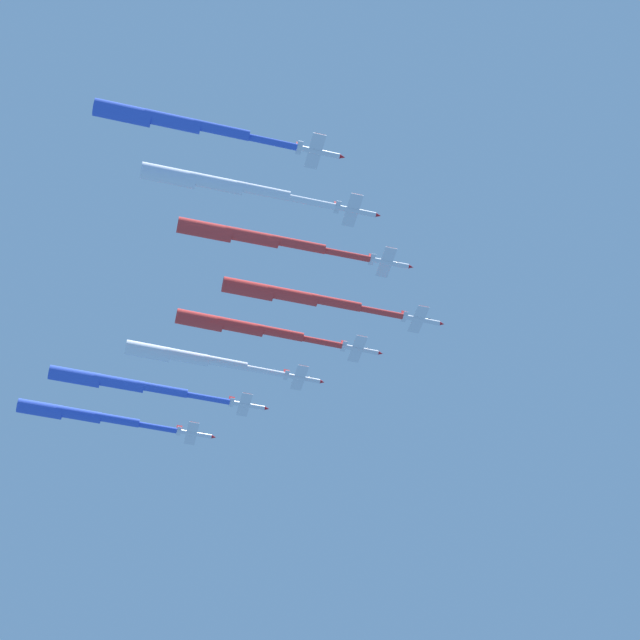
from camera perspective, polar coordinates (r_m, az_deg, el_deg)
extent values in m
cylinder|color=silver|center=(232.48, 5.67, 0.01)|extent=(2.82, 9.06, 1.17)
cone|color=red|center=(233.78, 6.84, -0.21)|extent=(1.34, 1.48, 1.11)
cylinder|color=black|center=(231.36, 4.55, 0.23)|extent=(0.98, 0.75, 0.88)
ellipsoid|color=black|center=(233.32, 6.12, 0.00)|extent=(1.14, 2.02, 0.73)
cube|color=silver|center=(232.32, 5.54, 0.03)|extent=(8.75, 4.21, 0.72)
cube|color=red|center=(234.87, 5.26, -0.62)|extent=(1.12, 2.39, 0.15)
cube|color=red|center=(229.90, 5.83, 0.71)|extent=(1.12, 2.39, 0.15)
cube|color=silver|center=(231.58, 4.78, 0.18)|extent=(3.35, 1.67, 0.32)
cube|color=red|center=(232.27, 4.77, 0.34)|extent=(0.51, 1.42, 1.90)
cylinder|color=red|center=(230.22, 3.29, 0.47)|extent=(3.59, 11.55, 1.49)
cylinder|color=red|center=(228.19, 0.90, 0.98)|extent=(4.33, 11.69, 2.24)
cylinder|color=red|center=(227.05, -1.57, 1.37)|extent=(5.06, 11.83, 2.99)
cylinder|color=red|center=(226.36, -4.06, 1.75)|extent=(5.80, 11.96, 3.73)
cylinder|color=silver|center=(237.85, 2.24, -1.65)|extent=(2.88, 9.05, 1.13)
cone|color=red|center=(238.92, 3.40, -1.88)|extent=(1.31, 1.49, 1.08)
cylinder|color=black|center=(236.94, 1.13, -1.44)|extent=(0.95, 0.76, 0.85)
ellipsoid|color=black|center=(238.60, 2.69, -1.66)|extent=(1.14, 2.02, 0.70)
cube|color=silver|center=(237.70, 2.11, -1.64)|extent=(8.77, 4.30, 0.39)
cube|color=red|center=(240.28, 1.86, -2.28)|extent=(1.14, 2.39, 0.12)
cube|color=red|center=(235.26, 2.36, -0.96)|extent=(1.14, 2.39, 0.12)
cube|color=silver|center=(237.12, 1.36, -1.48)|extent=(3.36, 1.71, 0.19)
cube|color=red|center=(237.81, 1.35, -1.33)|extent=(0.45, 1.41, 1.90)
cylinder|color=red|center=(236.08, -0.04, -1.22)|extent=(3.54, 10.86, 1.44)
cylinder|color=red|center=(234.55, -2.24, -0.73)|extent=(4.24, 11.00, 2.16)
cylinder|color=red|center=(233.86, -4.50, -0.37)|extent=(4.95, 11.14, 2.88)
cylinder|color=red|center=(233.56, -6.78, -0.01)|extent=(5.66, 11.28, 3.60)
cylinder|color=silver|center=(224.55, 3.87, 3.23)|extent=(2.72, 9.06, 1.15)
cone|color=red|center=(225.62, 5.11, 2.99)|extent=(1.30, 1.47, 1.09)
cylinder|color=black|center=(223.65, 2.70, 3.45)|extent=(0.95, 0.74, 0.86)
ellipsoid|color=black|center=(225.32, 4.35, 3.21)|extent=(1.11, 2.01, 0.71)
cube|color=silver|center=(224.41, 3.74, 3.24)|extent=(8.74, 4.14, 0.49)
cube|color=red|center=(226.77, 3.48, 2.52)|extent=(1.10, 2.39, 0.13)
cube|color=red|center=(222.19, 4.01, 4.01)|extent=(1.10, 2.39, 0.13)
cube|color=silver|center=(223.82, 2.94, 3.41)|extent=(3.35, 1.65, 0.23)
cube|color=red|center=(224.57, 2.93, 3.56)|extent=(0.44, 1.41, 1.90)
cylinder|color=red|center=(222.73, 1.35, 3.71)|extent=(3.52, 11.85, 1.46)
cylinder|color=red|center=(221.18, -1.21, 4.26)|extent=(4.24, 11.98, 2.19)
cylinder|color=red|center=(220.52, -3.84, 4.67)|extent=(4.95, 12.11, 2.91)
cylinder|color=red|center=(220.35, -6.49, 5.05)|extent=(5.67, 12.24, 3.64)
cylinder|color=silver|center=(244.01, -1.04, -3.28)|extent=(2.90, 9.05, 1.15)
cone|color=red|center=(244.83, 0.11, -3.49)|extent=(1.32, 1.49, 1.09)
cylinder|color=black|center=(243.34, -2.12, -3.07)|extent=(0.96, 0.76, 0.86)
ellipsoid|color=black|center=(244.65, -0.58, -3.29)|extent=(1.15, 2.02, 0.71)
cube|color=silver|center=(243.90, -1.16, -3.26)|extent=(8.77, 4.30, 0.49)
cube|color=red|center=(246.64, -1.37, -3.86)|extent=(1.14, 2.39, 0.13)
cube|color=red|center=(241.29, -0.94, -2.63)|extent=(1.14, 2.39, 0.13)
cube|color=silver|center=(243.47, -1.90, -3.12)|extent=(3.36, 1.71, 0.23)
cube|color=red|center=(244.14, -1.89, -2.96)|extent=(0.47, 1.41, 1.90)
cylinder|color=white|center=(242.74, -3.24, -2.86)|extent=(3.50, 10.58, 1.46)
cylinder|color=white|center=(241.67, -5.34, -2.41)|extent=(4.22, 10.72, 2.19)
cylinder|color=white|center=(241.44, -7.48, -2.07)|extent=(4.93, 10.87, 2.91)
cylinder|color=white|center=(241.58, -9.63, -1.73)|extent=(5.64, 11.01, 3.64)
cylinder|color=silver|center=(214.69, 1.97, 6.15)|extent=(2.75, 9.06, 1.14)
cone|color=red|center=(215.57, 3.28, 5.88)|extent=(1.30, 1.47, 1.08)
cylinder|color=black|center=(213.98, 0.73, 6.40)|extent=(0.95, 0.74, 0.85)
ellipsoid|color=black|center=(215.40, 2.48, 6.11)|extent=(1.11, 2.01, 0.71)
cube|color=silver|center=(214.56, 1.83, 6.17)|extent=(8.75, 4.18, 0.42)
cube|color=red|center=(216.79, 1.57, 5.37)|extent=(1.11, 2.39, 0.12)
cube|color=red|center=(212.50, 2.09, 7.00)|extent=(1.11, 2.39, 0.12)
cube|color=silver|center=(214.11, 0.99, 6.35)|extent=(3.35, 1.66, 0.21)
cube|color=red|center=(214.89, 0.98, 6.49)|extent=(0.43, 1.41, 1.90)
cylinder|color=white|center=(213.31, -0.63, 6.67)|extent=(3.47, 11.34, 1.45)
cylinder|color=white|center=(212.23, -3.21, 7.24)|extent=(4.18, 11.47, 2.17)
cylinder|color=white|center=(212.00, -5.85, 7.64)|extent=(4.89, 11.60, 2.89)
cylinder|color=white|center=(212.23, -8.49, 8.02)|extent=(5.60, 11.73, 3.62)
cylinder|color=silver|center=(251.24, -4.14, -4.78)|extent=(2.86, 9.06, 1.17)
cone|color=red|center=(251.79, -3.01, -4.98)|extent=(1.34, 1.49, 1.11)
cylinder|color=black|center=(250.82, -5.21, -4.59)|extent=(0.98, 0.76, 0.88)
ellipsoid|color=black|center=(251.75, -3.69, -4.78)|extent=(1.15, 2.02, 0.73)
cube|color=silver|center=(251.16, -4.26, -4.77)|extent=(8.75, 4.24, 0.70)
cube|color=red|center=(254.07, -4.43, -5.31)|extent=(1.13, 2.39, 0.15)
cube|color=red|center=(248.36, -4.09, -4.18)|extent=(1.13, 2.39, 0.15)
cube|color=silver|center=(250.90, -4.99, -4.63)|extent=(3.35, 1.69, 0.31)
cube|color=red|center=(251.53, -4.97, -4.47)|extent=(0.51, 1.42, 1.90)
cylinder|color=blue|center=(250.44, -6.46, -4.36)|extent=(3.76, 12.19, 1.49)
cylinder|color=blue|center=(249.84, -8.83, -3.87)|extent=(4.49, 12.33, 2.24)
cylinder|color=blue|center=(250.21, -11.22, -3.48)|extent=(5.23, 12.48, 2.98)
cylinder|color=blue|center=(251.04, -13.60, -3.10)|extent=(5.96, 12.62, 3.73)
cylinder|color=silver|center=(206.29, -0.13, 9.42)|extent=(2.81, 9.06, 1.17)
cone|color=red|center=(206.94, 1.25, 9.14)|extent=(1.33, 1.48, 1.11)
cylinder|color=black|center=(205.79, -1.44, 9.69)|extent=(0.97, 0.75, 0.88)
ellipsoid|color=black|center=(206.92, 0.41, 9.38)|extent=(1.14, 2.02, 0.73)
cube|color=silver|center=(206.19, -0.28, 9.45)|extent=(8.75, 4.20, 0.69)
cube|color=red|center=(208.38, -0.53, 8.61)|extent=(1.12, 2.39, 0.15)
cube|color=red|center=(204.17, -0.02, 10.33)|extent=(1.12, 2.39, 0.15)
cube|color=silver|center=(205.89, -1.17, 9.64)|extent=(3.35, 1.67, 0.31)
cube|color=red|center=(206.68, -1.16, 9.78)|extent=(0.50, 1.42, 1.90)
cylinder|color=blue|center=(205.37, -2.86, 9.97)|extent=(3.53, 11.25, 1.49)
cylinder|color=blue|center=(204.77, -5.55, 10.56)|extent=(4.26, 11.39, 2.23)
cylinder|color=blue|center=(205.02, -8.29, 10.97)|extent=(4.99, 11.53, 2.98)
cylinder|color=blue|center=(205.74, -11.02, 11.34)|extent=(5.72, 11.67, 3.72)
cylinder|color=silver|center=(258.60, -7.10, -6.35)|extent=(2.83, 9.05, 1.13)
cone|color=red|center=(258.92, -5.99, -6.55)|extent=(1.31, 1.48, 1.08)
cylinder|color=black|center=(258.39, -8.14, -6.16)|extent=(0.95, 0.75, 0.85)
ellipsoid|color=black|center=(259.02, -6.66, -6.35)|extent=(1.13, 2.01, 0.70)
cube|color=silver|center=(258.54, -7.22, -6.33)|extent=(8.76, 4.25, 0.41)
cube|color=red|center=(261.47, -7.35, -6.87)|extent=(1.13, 2.39, 0.12)
cube|color=red|center=(255.73, -7.08, -5.76)|extent=(1.13, 2.39, 0.12)
cube|color=silver|center=(258.42, -7.93, -6.20)|extent=(3.35, 1.69, 0.20)
cube|color=red|center=(259.06, -7.90, -6.04)|extent=(0.44, 1.41, 1.90)
cylinder|color=blue|center=(258.26, -9.24, -5.95)|extent=(3.49, 10.95, 1.44)
cylinder|color=blue|center=(258.06, -11.30, -5.51)|extent=(4.20, 11.08, 2.17)
cylinder|color=blue|center=(258.73, -13.38, -5.18)|extent=(4.91, 11.22, 2.89)
cylinder|color=blue|center=(259.77, -15.44, -4.84)|extent=(5.62, 11.36, 3.61)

